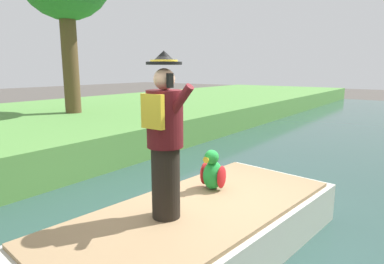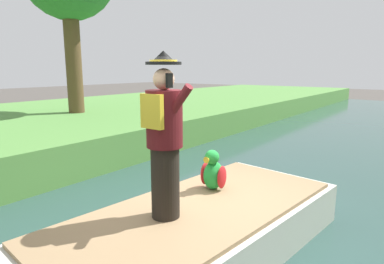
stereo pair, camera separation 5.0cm
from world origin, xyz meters
TOP-DOWN VIEW (x-y plane):
  - ground_plane at (0.00, 0.00)m, footprint 80.00×80.00m
  - canal_water at (0.00, 0.00)m, footprint 6.95×48.00m
  - boat at (0.00, -0.23)m, footprint 2.24×4.37m
  - person_pirate at (-0.15, -0.66)m, footprint 0.61×0.42m
  - parrot_plush at (-0.20, 0.40)m, footprint 0.36×0.35m

SIDE VIEW (x-z plane):
  - ground_plane at x=0.00m, z-range 0.00..0.00m
  - canal_water at x=0.00m, z-range 0.00..0.10m
  - boat at x=0.00m, z-range 0.10..0.71m
  - parrot_plush at x=-0.20m, z-range 0.67..1.24m
  - person_pirate at x=-0.15m, z-range 0.71..2.56m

